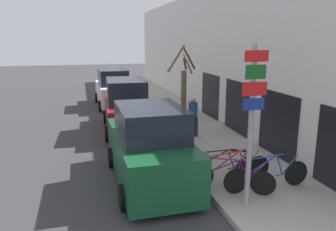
{
  "coord_description": "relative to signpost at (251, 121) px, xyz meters",
  "views": [
    {
      "loc": [
        -2.01,
        -3.03,
        4.03
      ],
      "look_at": [
        0.52,
        6.6,
        1.69
      ],
      "focal_mm": 35.0,
      "sensor_mm": 36.0,
      "label": 1
    }
  ],
  "objects": [
    {
      "name": "building_facade",
      "position": [
        2.73,
        10.53,
        1.0
      ],
      "size": [
        0.23,
        32.0,
        6.5
      ],
      "color": "silver",
      "rests_on": "ground"
    },
    {
      "name": "pedestrian_near",
      "position": [
        0.59,
        5.69,
        -1.14
      ],
      "size": [
        0.43,
        0.36,
        1.63
      ],
      "rotation": [
        0.0,
        0.0,
        3.06
      ],
      "color": "#1E2338",
      "rests_on": "sidewalk_curb"
    },
    {
      "name": "sidewalk_curb",
      "position": [
        0.98,
        10.62,
        -2.15
      ],
      "size": [
        3.2,
        32.0,
        0.15
      ],
      "color": "#9E9B93",
      "rests_on": "ground"
    },
    {
      "name": "street_tree",
      "position": [
        -0.28,
        4.17,
        -0.35
      ],
      "size": [
        1.31,
        1.41,
        3.68
      ],
      "color": "brown",
      "rests_on": "sidewalk_curb"
    },
    {
      "name": "signpost",
      "position": [
        0.0,
        0.0,
        0.0
      ],
      "size": [
        0.59,
        0.15,
        3.79
      ],
      "color": "#939399",
      "rests_on": "sidewalk_curb"
    },
    {
      "name": "ground_plane",
      "position": [
        -1.62,
        7.82,
        -2.23
      ],
      "size": [
        80.0,
        80.0,
        0.0
      ],
      "primitive_type": "plane",
      "color": "#333335"
    },
    {
      "name": "bicycle_1",
      "position": [
        -0.07,
        0.83,
        -1.69
      ],
      "size": [
        1.94,
        1.33,
        0.9
      ],
      "rotation": [
        0.0,
        0.0,
        0.98
      ],
      "color": "black",
      "rests_on": "sidewalk_curb"
    },
    {
      "name": "parked_car_0",
      "position": [
        -1.89,
        2.2,
        -1.2
      ],
      "size": [
        2.14,
        4.55,
        2.25
      ],
      "rotation": [
        0.0,
        0.0,
        0.01
      ],
      "color": "#144728",
      "rests_on": "ground"
    },
    {
      "name": "bicycle_3",
      "position": [
        -0.09,
        1.47,
        -1.69
      ],
      "size": [
        2.35,
        0.44,
        0.91
      ],
      "rotation": [
        0.0,
        0.0,
        1.49
      ],
      "color": "black",
      "rests_on": "sidewalk_curb"
    },
    {
      "name": "parked_car_1",
      "position": [
        -1.81,
        7.78,
        -1.18
      ],
      "size": [
        2.16,
        4.79,
        2.32
      ],
      "rotation": [
        0.0,
        0.0,
        -0.05
      ],
      "color": "maroon",
      "rests_on": "ground"
    },
    {
      "name": "bicycle_0",
      "position": [
        0.91,
        0.64,
        -1.67
      ],
      "size": [
        2.48,
        0.44,
        0.95
      ],
      "rotation": [
        0.0,
        0.0,
        1.59
      ],
      "color": "black",
      "rests_on": "sidewalk_curb"
    },
    {
      "name": "bicycle_2",
      "position": [
        0.12,
        1.14,
        -1.67
      ],
      "size": [
        2.46,
        0.47,
        0.96
      ],
      "rotation": [
        0.0,
        0.0,
        1.69
      ],
      "color": "black",
      "rests_on": "sidewalk_curb"
    },
    {
      "name": "parked_car_2",
      "position": [
        -1.84,
        13.6,
        -1.21
      ],
      "size": [
        2.09,
        4.62,
        2.24
      ],
      "rotation": [
        0.0,
        0.0,
        0.02
      ],
      "color": "silver",
      "rests_on": "ground"
    }
  ]
}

